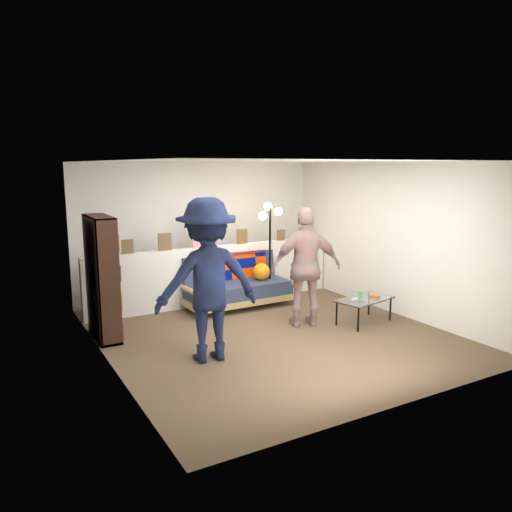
% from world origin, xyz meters
% --- Properties ---
extents(ground, '(5.00, 5.00, 0.00)m').
position_xyz_m(ground, '(0.00, 0.00, 0.00)').
color(ground, brown).
rests_on(ground, ground).
extents(room_shell, '(4.60, 5.05, 2.45)m').
position_xyz_m(room_shell, '(0.00, 0.47, 1.67)').
color(room_shell, silver).
rests_on(room_shell, ground).
extents(half_wall_ledge, '(4.45, 0.15, 1.00)m').
position_xyz_m(half_wall_ledge, '(0.00, 1.80, 0.50)').
color(half_wall_ledge, silver).
rests_on(half_wall_ledge, ground).
extents(ledge_decor, '(2.97, 0.02, 0.45)m').
position_xyz_m(ledge_decor, '(-0.23, 1.78, 1.18)').
color(ledge_decor, brown).
rests_on(ledge_decor, half_wall_ledge).
extents(futon_sofa, '(1.83, 0.92, 0.78)m').
position_xyz_m(futon_sofa, '(0.24, 1.48, 0.36)').
color(futon_sofa, tan).
rests_on(futon_sofa, ground).
extents(bookshelf, '(0.28, 0.84, 1.69)m').
position_xyz_m(bookshelf, '(-2.08, 0.97, 0.79)').
color(bookshelf, black).
rests_on(bookshelf, ground).
extents(coffee_table, '(0.98, 0.67, 0.47)m').
position_xyz_m(coffee_table, '(1.48, -0.29, 0.35)').
color(coffee_table, black).
rests_on(coffee_table, ground).
extents(floor_lamp, '(0.38, 0.31, 1.72)m').
position_xyz_m(floor_lamp, '(0.84, 1.41, 1.22)').
color(floor_lamp, black).
rests_on(floor_lamp, ground).
extents(person_left, '(1.36, 0.88, 1.98)m').
position_xyz_m(person_left, '(-1.14, -0.44, 0.99)').
color(person_left, black).
rests_on(person_left, ground).
extents(person_right, '(1.12, 0.75, 1.76)m').
position_xyz_m(person_right, '(0.65, 0.05, 0.88)').
color(person_right, '#CE8587').
rests_on(person_right, ground).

